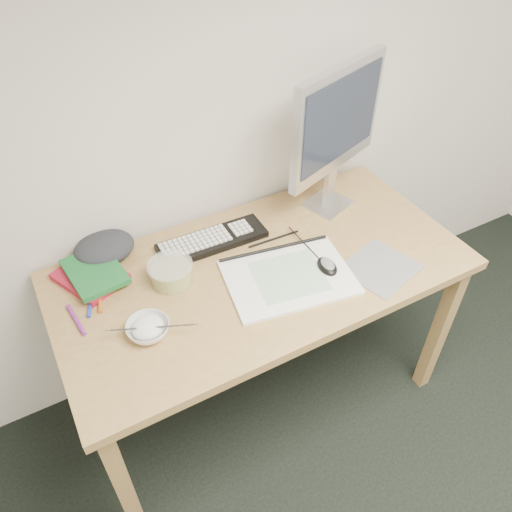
{
  "coord_description": "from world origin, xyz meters",
  "views": [
    {
      "loc": [
        -0.81,
        0.36,
        1.92
      ],
      "look_at": [
        -0.23,
        1.41,
        0.83
      ],
      "focal_mm": 35.0,
      "sensor_mm": 36.0,
      "label": 1
    }
  ],
  "objects": [
    {
      "name": "marker_purple",
      "position": [
        -0.81,
        1.49,
        0.76
      ],
      "size": [
        0.03,
        0.14,
        0.01
      ],
      "primitive_type": "cylinder",
      "rotation": [
        0.0,
        1.57,
        1.69
      ],
      "color": "#7E268C",
      "rests_on": "desk"
    },
    {
      "name": "rice_bowl",
      "position": [
        -0.64,
        1.34,
        0.77
      ],
      "size": [
        0.13,
        0.13,
        0.04
      ],
      "primitive_type": "imported",
      "rotation": [
        0.0,
        0.0,
        -0.0
      ],
      "color": "white",
      "rests_on": "desk"
    },
    {
      "name": "keyboard",
      "position": [
        -0.3,
        1.63,
        0.76
      ],
      "size": [
        0.4,
        0.13,
        0.02
      ],
      "primitive_type": "cube",
      "rotation": [
        0.0,
        0.0,
        -0.02
      ],
      "color": "black",
      "rests_on": "desk"
    },
    {
      "name": "mousepad",
      "position": [
        0.15,
        1.24,
        0.75
      ],
      "size": [
        0.27,
        0.26,
        0.0
      ],
      "primitive_type": "cube",
      "rotation": [
        0.0,
        0.0,
        0.27
      ],
      "color": "slate",
      "rests_on": "desk"
    },
    {
      "name": "monitor",
      "position": [
        0.2,
        1.62,
        1.09
      ],
      "size": [
        0.46,
        0.19,
        0.55
      ],
      "rotation": [
        0.0,
        0.0,
        0.34
      ],
      "color": "silver",
      "rests_on": "desk"
    },
    {
      "name": "mouse",
      "position": [
        -0.02,
        1.31,
        0.78
      ],
      "size": [
        0.07,
        0.1,
        0.03
      ],
      "primitive_type": "ellipsoid",
      "rotation": [
        0.0,
        0.0,
        -0.13
      ],
      "color": "black",
      "rests_on": "sketchpad"
    },
    {
      "name": "desk",
      "position": [
        -0.2,
        1.43,
        0.67
      ],
      "size": [
        1.4,
        0.7,
        0.75
      ],
      "color": "tan",
      "rests_on": "ground"
    },
    {
      "name": "marker_orange",
      "position": [
        -0.72,
        1.56,
        0.76
      ],
      "size": [
        0.05,
        0.14,
        0.01
      ],
      "primitive_type": "cylinder",
      "rotation": [
        0.0,
        1.57,
        1.33
      ],
      "color": "#C75D17",
      "rests_on": "desk"
    },
    {
      "name": "book_green",
      "position": [
        -0.71,
        1.65,
        0.78
      ],
      "size": [
        0.19,
        0.24,
        0.02
      ],
      "primitive_type": "cube",
      "rotation": [
        0.0,
        0.0,
        0.12
      ],
      "color": "#18632B",
      "rests_on": "book_red"
    },
    {
      "name": "marker_blue",
      "position": [
        -0.75,
        1.55,
        0.76
      ],
      "size": [
        0.06,
        0.12,
        0.01
      ],
      "primitive_type": "cylinder",
      "rotation": [
        0.0,
        1.57,
        1.19
      ],
      "color": "#2137B6",
      "rests_on": "desk"
    },
    {
      "name": "book_red",
      "position": [
        -0.73,
        1.66,
        0.76
      ],
      "size": [
        0.24,
        0.26,
        0.02
      ],
      "primitive_type": "cube",
      "rotation": [
        0.0,
        0.0,
        0.44
      ],
      "color": "maroon",
      "rests_on": "desk"
    },
    {
      "name": "pencil_black",
      "position": [
        -0.09,
        1.54,
        0.75
      ],
      "size": [
        0.2,
        0.01,
        0.01
      ],
      "primitive_type": "cylinder",
      "rotation": [
        0.0,
        1.57,
        -0.04
      ],
      "color": "black",
      "rests_on": "desk"
    },
    {
      "name": "pencil_pink",
      "position": [
        -0.22,
        1.48,
        0.75
      ],
      "size": [
        0.19,
        0.04,
        0.01
      ],
      "primitive_type": "cylinder",
      "rotation": [
        0.0,
        1.57,
        -0.17
      ],
      "color": "pink",
      "rests_on": "desk"
    },
    {
      "name": "chopsticks",
      "position": [
        -0.63,
        1.32,
        0.79
      ],
      "size": [
        0.24,
        0.12,
        0.02
      ],
      "primitive_type": "cylinder",
      "rotation": [
        0.0,
        1.57,
        -0.41
      ],
      "color": "#B5B5B7",
      "rests_on": "rice_bowl"
    },
    {
      "name": "sketchpad",
      "position": [
        -0.15,
        1.34,
        0.76
      ],
      "size": [
        0.46,
        0.36,
        0.01
      ],
      "primitive_type": "cube",
      "rotation": [
        0.0,
        0.0,
        -0.17
      ],
      "color": "silver",
      "rests_on": "desk"
    },
    {
      "name": "cloth_lump",
      "position": [
        -0.65,
        1.74,
        0.79
      ],
      "size": [
        0.2,
        0.18,
        0.07
      ],
      "primitive_type": "ellipsoid",
      "rotation": [
        0.0,
        0.0,
        0.27
      ],
      "color": "#23272A",
      "rests_on": "desk"
    },
    {
      "name": "pencil_tan",
      "position": [
        -0.2,
        1.45,
        0.75
      ],
      "size": [
        0.15,
        0.07,
        0.01
      ],
      "primitive_type": "cylinder",
      "rotation": [
        0.0,
        1.57,
        -0.39
      ],
      "color": "#A27B55",
      "rests_on": "desk"
    },
    {
      "name": "fruit_tub",
      "position": [
        -0.49,
        1.52,
        0.79
      ],
      "size": [
        0.18,
        0.18,
        0.07
      ],
      "primitive_type": "cylinder",
      "rotation": [
        0.0,
        0.0,
        -0.24
      ],
      "color": "gold",
      "rests_on": "desk"
    }
  ]
}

